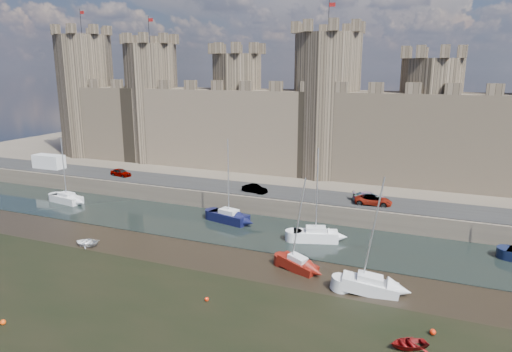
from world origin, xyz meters
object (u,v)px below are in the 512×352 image
object	(u,v)px
sailboat_2	(316,235)
sailboat_4	(298,264)
car_3	(373,200)
sailboat_0	(67,198)
car_0	(121,173)
car_1	(255,189)
sailboat_1	(229,216)
car_2	(369,197)
sailboat_5	(370,285)
van	(49,162)

from	to	relation	value
sailboat_2	sailboat_4	world-z (taller)	sailboat_2
car_3	sailboat_0	size ratio (longest dim) A/B	0.48
car_0	car_3	xyz separation A→B (m)	(41.43, -0.71, 0.00)
car_1	sailboat_0	size ratio (longest dim) A/B	0.38
car_3	sailboat_1	world-z (taller)	sailboat_1
sailboat_4	car_0	bearing A→B (deg)	172.91
car_0	sailboat_0	bearing A→B (deg)	171.81
car_2	car_0	bearing A→B (deg)	75.79
sailboat_4	car_3	bearing A→B (deg)	94.42
car_3	sailboat_4	world-z (taller)	sailboat_4
sailboat_4	sailboat_5	size ratio (longest dim) A/B	0.89
car_3	sailboat_0	bearing A→B (deg)	97.02
car_0	sailboat_2	bearing A→B (deg)	-94.59
sailboat_2	car_0	bearing A→B (deg)	147.10
sailboat_0	sailboat_4	size ratio (longest dim) A/B	1.01
van	car_1	bearing A→B (deg)	-2.47
car_1	sailboat_4	size ratio (longest dim) A/B	0.39
car_3	sailboat_1	xyz separation A→B (m)	(-17.74, -7.06, -2.30)
car_2	sailboat_1	xyz separation A→B (m)	(-16.90, -8.62, -2.27)
car_1	car_0	bearing A→B (deg)	99.97
car_0	car_1	distance (m)	24.67
sailboat_0	sailboat_4	world-z (taller)	sailboat_0
sailboat_1	car_0	bearing A→B (deg)	175.22
sailboat_2	sailboat_5	world-z (taller)	sailboat_2
car_1	car_2	bearing A→B (deg)	-70.46
car_1	sailboat_0	xyz separation A→B (m)	(-27.79, -7.95, -2.34)
car_0	car_2	bearing A→B (deg)	-77.84
car_3	van	size ratio (longest dim) A/B	0.83
sailboat_1	sailboat_5	world-z (taller)	sailboat_1
car_2	sailboat_5	distance (m)	21.81
car_0	van	size ratio (longest dim) A/B	0.68
car_0	car_1	size ratio (longest dim) A/B	1.03
car_3	sailboat_0	distance (m)	45.41
car_0	car_1	world-z (taller)	car_0
car_1	sailboat_2	xyz separation A→B (m)	(11.56, -8.97, -2.25)
car_2	sailboat_5	bearing A→B (deg)	173.99
van	sailboat_0	distance (m)	15.90
car_0	car_1	bearing A→B (deg)	-81.61
sailboat_1	car_3	bearing A→B (deg)	35.09
car_3	sailboat_2	bearing A→B (deg)	147.27
sailboat_2	car_1	bearing A→B (deg)	124.85
sailboat_1	sailboat_4	distance (m)	16.75
car_1	car_3	xyz separation A→B (m)	(16.78, 0.40, 0.04)
car_1	van	bearing A→B (deg)	100.93
car_3	car_2	bearing A→B (deg)	24.75
sailboat_0	van	bearing A→B (deg)	152.94
car_3	sailboat_4	bearing A→B (deg)	161.15
car_0	van	distance (m)	15.86
car_1	sailboat_4	bearing A→B (deg)	-132.91
car_0	sailboat_5	bearing A→B (deg)	-104.00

